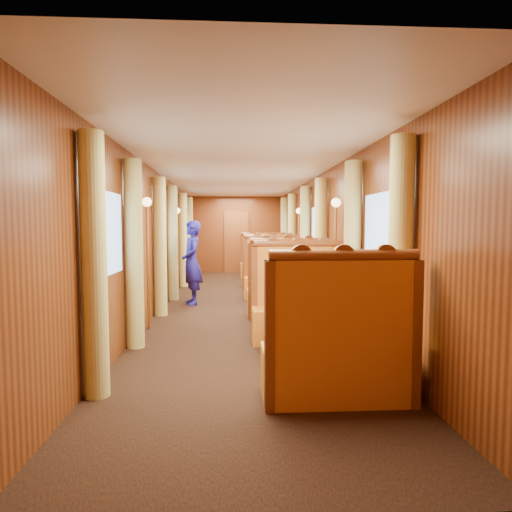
{
  "coord_description": "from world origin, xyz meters",
  "views": [
    {
      "loc": [
        -0.17,
        -8.11,
        1.53
      ],
      "look_at": [
        0.23,
        -1.28,
        1.05
      ],
      "focal_mm": 30.0,
      "sensor_mm": 36.0,
      "label": 1
    }
  ],
  "objects": [
    {
      "name": "table_near",
      "position": [
        0.75,
        -3.5,
        0.38
      ],
      "size": [
        1.05,
        0.72,
        0.75
      ],
      "primitive_type": "cube",
      "color": "white",
      "rests_on": "floor"
    },
    {
      "name": "window_left_mid",
      "position": [
        -1.49,
        0.0,
        1.45
      ],
      "size": [
        0.01,
        1.2,
        0.9
      ],
      "primitive_type": null,
      "rotation": [
        1.57,
        0.0,
        1.57
      ],
      "color": "#82ADE2",
      "rests_on": "wall_left"
    },
    {
      "name": "teapot_left",
      "position": [
        0.57,
        -3.63,
        0.82
      ],
      "size": [
        0.19,
        0.14,
        0.15
      ],
      "primitive_type": null,
      "rotation": [
        0.0,
        0.0,
        -0.06
      ],
      "color": "silver",
      "rests_on": "tea_tray"
    },
    {
      "name": "window_right_near",
      "position": [
        1.49,
        -3.5,
        1.45
      ],
      "size": [
        0.01,
        1.2,
        0.9
      ],
      "primitive_type": null,
      "rotation": [
        1.57,
        0.0,
        -1.57
      ],
      "color": "#82ADE2",
      "rests_on": "wall_right"
    },
    {
      "name": "wall_far",
      "position": [
        0.0,
        6.0,
        1.25
      ],
      "size": [
        3.0,
        0.01,
        2.5
      ],
      "primitive_type": null,
      "rotation": [
        1.57,
        0.0,
        0.0
      ],
      "color": "brown",
      "rests_on": "floor"
    },
    {
      "name": "cup_inboard",
      "position": [
        0.34,
        -3.4,
        0.86
      ],
      "size": [
        0.08,
        0.08,
        0.26
      ],
      "rotation": [
        0.0,
        0.0,
        -0.15
      ],
      "color": "white",
      "rests_on": "table_near"
    },
    {
      "name": "window_left_far",
      "position": [
        -1.49,
        3.5,
        1.45
      ],
      "size": [
        0.01,
        1.2,
        0.9
      ],
      "primitive_type": null,
      "rotation": [
        1.57,
        0.0,
        1.57
      ],
      "color": "#82ADE2",
      "rests_on": "wall_left"
    },
    {
      "name": "curtain_left_near_b",
      "position": [
        -1.38,
        -2.72,
        1.18
      ],
      "size": [
        0.22,
        0.22,
        2.35
      ],
      "primitive_type": "cylinder",
      "color": "#DDD071",
      "rests_on": "floor"
    },
    {
      "name": "sconce_left_fore",
      "position": [
        -1.4,
        -1.75,
        1.38
      ],
      "size": [
        0.14,
        0.14,
        1.95
      ],
      "color": "#BF8C3F",
      "rests_on": "floor"
    },
    {
      "name": "banquette_mid_fwd",
      "position": [
        0.75,
        -1.01,
        0.42
      ],
      "size": [
        1.3,
        0.55,
        1.34
      ],
      "color": "#BA4614",
      "rests_on": "floor"
    },
    {
      "name": "window_right_far",
      "position": [
        1.49,
        3.5,
        1.45
      ],
      "size": [
        0.01,
        1.2,
        0.9
      ],
      "primitive_type": null,
      "rotation": [
        1.57,
        0.0,
        -1.57
      ],
      "color": "#82ADE2",
      "rests_on": "wall_right"
    },
    {
      "name": "cup_outboard",
      "position": [
        0.43,
        -3.24,
        0.86
      ],
      "size": [
        0.08,
        0.08,
        0.26
      ],
      "rotation": [
        0.0,
        0.0,
        -0.39
      ],
      "color": "white",
      "rests_on": "table_near"
    },
    {
      "name": "steward",
      "position": [
        -0.94,
        0.25,
        0.82
      ],
      "size": [
        0.53,
        0.68,
        1.64
      ],
      "primitive_type": "imported",
      "rotation": [
        0.0,
        0.0,
        -1.31
      ],
      "color": "navy",
      "rests_on": "floor"
    },
    {
      "name": "wall_left",
      "position": [
        -1.5,
        0.0,
        1.25
      ],
      "size": [
        0.01,
        12.0,
        2.5
      ],
      "primitive_type": null,
      "rotation": [
        1.57,
        0.0,
        1.57
      ],
      "color": "brown",
      "rests_on": "floor"
    },
    {
      "name": "fruit_plate",
      "position": [
        1.01,
        -3.65,
        0.77
      ],
      "size": [
        0.2,
        0.2,
        0.05
      ],
      "rotation": [
        0.0,
        0.0,
        -0.22
      ],
      "color": "white",
      "rests_on": "table_near"
    },
    {
      "name": "sconce_right_aft",
      "position": [
        1.4,
        1.75,
        1.38
      ],
      "size": [
        0.14,
        0.14,
        1.95
      ],
      "color": "#BF8C3F",
      "rests_on": "floor"
    },
    {
      "name": "banquette_near_fwd",
      "position": [
        0.75,
        -4.51,
        0.42
      ],
      "size": [
        1.3,
        0.55,
        1.34
      ],
      "color": "#BA4614",
      "rests_on": "floor"
    },
    {
      "name": "teapot_back",
      "position": [
        0.67,
        -3.42,
        0.82
      ],
      "size": [
        0.21,
        0.18,
        0.14
      ],
      "primitive_type": null,
      "rotation": [
        0.0,
        0.0,
        0.4
      ],
      "color": "silver",
      "rests_on": "tea_tray"
    },
    {
      "name": "rose_vase_far",
      "position": [
        0.78,
        3.49,
        0.93
      ],
      "size": [
        0.06,
        0.06,
        0.36
      ],
      "rotation": [
        0.0,
        0.0,
        0.16
      ],
      "color": "silver",
      "rests_on": "table_far"
    },
    {
      "name": "banquette_far_aft",
      "position": [
        0.75,
        4.51,
        0.42
      ],
      "size": [
        1.3,
        0.55,
        1.34
      ],
      "color": "#BA4614",
      "rests_on": "floor"
    },
    {
      "name": "banquette_far_fwd",
      "position": [
        0.75,
        2.49,
        0.42
      ],
      "size": [
        1.3,
        0.55,
        1.34
      ],
      "color": "#BA4614",
      "rests_on": "floor"
    },
    {
      "name": "curtain_left_mid_b",
      "position": [
        -1.38,
        0.78,
        1.18
      ],
      "size": [
        0.22,
        0.22,
        2.35
      ],
      "primitive_type": "cylinder",
      "color": "#DDD071",
      "rests_on": "floor"
    },
    {
      "name": "floor",
      "position": [
        0.0,
        0.0,
        0.0
      ],
      "size": [
        3.0,
        12.0,
        0.01
      ],
      "primitive_type": null,
      "color": "black",
      "rests_on": "ground"
    },
    {
      "name": "wall_near",
      "position": [
        0.0,
        -6.0,
        1.25
      ],
      "size": [
        3.0,
        0.01,
        2.5
      ],
      "primitive_type": null,
      "rotation": [
        -1.57,
        0.0,
        0.0
      ],
      "color": "brown",
      "rests_on": "floor"
    },
    {
      "name": "curtain_right_mid_a",
      "position": [
        1.38,
        -0.78,
        1.18
      ],
      "size": [
        0.22,
        0.22,
        2.35
      ],
      "primitive_type": "cylinder",
      "color": "#DDD071",
      "rests_on": "floor"
    },
    {
      "name": "banquette_mid_aft",
      "position": [
        0.75,
        1.01,
        0.42
      ],
      "size": [
        1.3,
        0.55,
        1.34
      ],
      "color": "#BA4614",
      "rests_on": "floor"
    },
    {
      "name": "banquette_near_aft",
      "position": [
        0.75,
        -2.49,
        0.42
      ],
      "size": [
        1.3,
        0.55,
        1.34
      ],
      "color": "#BA4614",
      "rests_on": "floor"
    },
    {
      "name": "tea_tray",
      "position": [
        0.67,
        -3.58,
        0.76
      ],
      "size": [
        0.37,
        0.31,
        0.01
      ],
      "primitive_type": "cube",
      "rotation": [
        0.0,
        0.0,
        0.14
      ],
      "color": "silver",
      "rests_on": "table_near"
    },
    {
      "name": "doorway_far",
      "position": [
        0.0,
        5.97,
        1.0
      ],
      "size": [
        0.8,
        0.04,
        2.0
      ],
      "primitive_type": "cube",
      "color": "brown",
      "rests_on": "floor"
    },
    {
      "name": "curtain_left_far_b",
      "position": [
        -1.38,
        4.28,
        1.18
      ],
      "size": [
        0.22,
        0.22,
        2.35
      ],
      "primitive_type": "cylinder",
      "color": "#DDD071",
      "rests_on": "floor"
    },
    {
      "name": "passenger",
      "position": [
        0.75,
        0.72,
        0.74
      ],
      "size": [
        0.4,
        0.44,
        0.76
      ],
      "color": "beige",
      "rests_on": "banquette_mid_aft"
    },
    {
      "name": "wall_right",
      "position": [
        1.5,
        0.0,
        1.25
      ],
      "size": [
        0.01,
        12.0,
        2.5
      ],
      "primitive_type": null,
      "rotation": [
        1.57,
        0.0,
        -1.57
      ],
      "color": "brown",
      "rests_on": "floor"
    },
    {
      "name": "table_mid",
      "position": [
        0.75,
        0.0,
        0.38
      ],
      "size": [
        1.05,
        0.72,
        0.75
      ],
      "primitive_type": "cube",
      "color": "white",
      "rests_on": "floor"
    },
    {
      "name": "teapot_right",
      "position": [
        0.71,
        -3.63,
        0.81
      ],
      "size": [
        0.17,
        0.13,
        0.13
      ],
      "primitive_type": null,
      "rotation": [
        0.0,
        0.0,
        0.07
      ],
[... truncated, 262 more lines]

